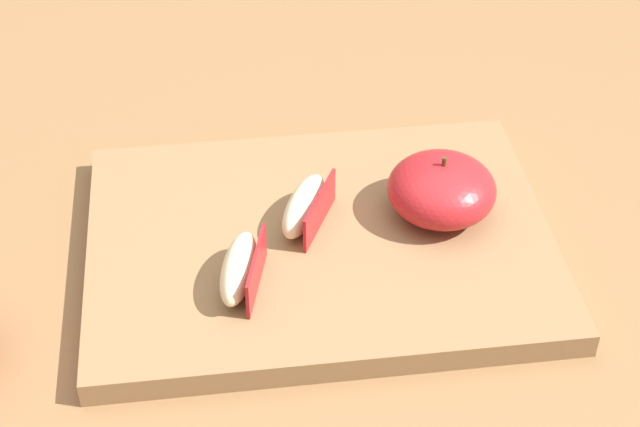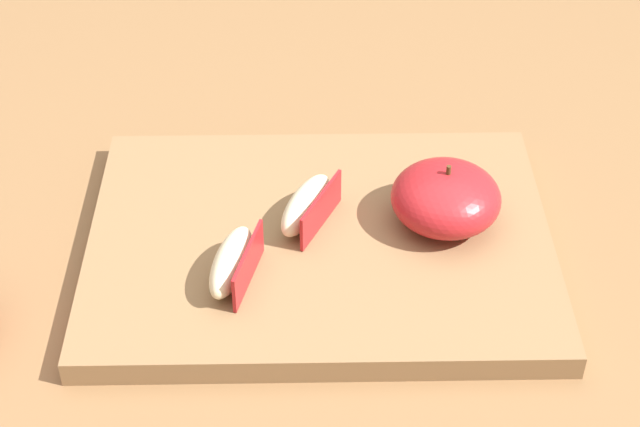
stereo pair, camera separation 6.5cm
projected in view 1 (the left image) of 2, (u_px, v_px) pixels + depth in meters
dining_table at (339, 315)px, 0.88m from camera, size 1.27×0.91×0.75m
cutting_board at (320, 243)px, 0.78m from camera, size 0.35×0.26×0.02m
apple_half_skin_up at (442, 189)px, 0.78m from camera, size 0.08×0.08×0.05m
apple_wedge_near_knife at (305, 206)px, 0.78m from camera, size 0.05×0.07×0.03m
apple_wedge_right at (240, 269)px, 0.72m from camera, size 0.04×0.07×0.03m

